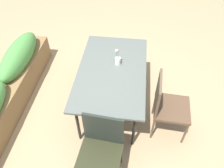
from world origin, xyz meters
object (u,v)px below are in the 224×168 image
object	(u,v)px
chair_end_left	(101,148)
planter_box	(7,91)
chair_near_left	(167,104)
flower_vase	(118,60)
dining_table	(112,73)

from	to	relation	value
chair_end_left	planter_box	xyz separation A→B (m)	(0.84, 1.55, -0.18)
chair_near_left	flower_vase	xyz separation A→B (m)	(0.49, 0.70, 0.27)
dining_table	planter_box	bearing A→B (deg)	98.82
chair_near_left	planter_box	xyz separation A→B (m)	(0.11, 2.31, -0.17)
chair_end_left	flower_vase	bearing A→B (deg)	-87.75
chair_end_left	flower_vase	size ratio (longest dim) A/B	3.58
chair_end_left	chair_near_left	xyz separation A→B (m)	(0.73, -0.76, -0.00)
flower_vase	planter_box	bearing A→B (deg)	103.35
dining_table	chair_near_left	bearing A→B (deg)	-114.68
dining_table	flower_vase	world-z (taller)	flower_vase
chair_end_left	flower_vase	xyz separation A→B (m)	(1.22, -0.06, 0.27)
chair_end_left	chair_near_left	bearing A→B (deg)	-131.04
dining_table	chair_end_left	xyz separation A→B (m)	(-1.08, -0.01, -0.14)
flower_vase	dining_table	bearing A→B (deg)	155.84
dining_table	chair_end_left	world-z (taller)	chair_end_left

